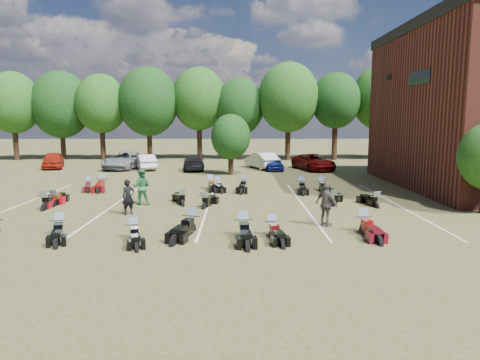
{
  "coord_description": "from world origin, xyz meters",
  "views": [
    {
      "loc": [
        -1.48,
        -19.19,
        4.5
      ],
      "look_at": [
        -1.32,
        4.0,
        1.2
      ],
      "focal_mm": 32.0,
      "sensor_mm": 36.0,
      "label": 1
    }
  ],
  "objects_px": {
    "person_green": "(142,187)",
    "motorcycle_7": "(45,210)",
    "car_4": "(272,163)",
    "motorcycle_14": "(89,189)",
    "person_grey": "(326,204)",
    "motorcycle_3": "(134,239)",
    "car_0": "(53,160)",
    "person_black": "(128,197)"
  },
  "relations": [
    {
      "from": "person_grey",
      "to": "person_green",
      "type": "bearing_deg",
      "value": 21.08
    },
    {
      "from": "person_green",
      "to": "motorcycle_14",
      "type": "height_order",
      "value": "person_green"
    },
    {
      "from": "car_0",
      "to": "person_black",
      "type": "relative_size",
      "value": 2.61
    },
    {
      "from": "person_green",
      "to": "motorcycle_14",
      "type": "bearing_deg",
      "value": -50.36
    },
    {
      "from": "person_black",
      "to": "motorcycle_7",
      "type": "relative_size",
      "value": 0.67
    },
    {
      "from": "car_4",
      "to": "person_grey",
      "type": "distance_m",
      "value": 20.23
    },
    {
      "from": "motorcycle_3",
      "to": "motorcycle_7",
      "type": "bearing_deg",
      "value": 120.47
    },
    {
      "from": "person_green",
      "to": "person_black",
      "type": "bearing_deg",
      "value": 85.18
    },
    {
      "from": "person_black",
      "to": "motorcycle_7",
      "type": "height_order",
      "value": "person_black"
    },
    {
      "from": "person_green",
      "to": "person_grey",
      "type": "bearing_deg",
      "value": 149.55
    },
    {
      "from": "car_0",
      "to": "motorcycle_3",
      "type": "xyz_separation_m",
      "value": [
        13.13,
        -23.74,
        -0.75
      ]
    },
    {
      "from": "person_black",
      "to": "person_grey",
      "type": "distance_m",
      "value": 9.23
    },
    {
      "from": "motorcycle_7",
      "to": "person_green",
      "type": "bearing_deg",
      "value": -164.37
    },
    {
      "from": "person_black",
      "to": "motorcycle_3",
      "type": "bearing_deg",
      "value": -108.38
    },
    {
      "from": "car_0",
      "to": "motorcycle_3",
      "type": "distance_m",
      "value": 27.14
    },
    {
      "from": "person_black",
      "to": "person_grey",
      "type": "bearing_deg",
      "value": -49.32
    },
    {
      "from": "motorcycle_14",
      "to": "car_0",
      "type": "bearing_deg",
      "value": 104.64
    },
    {
      "from": "car_4",
      "to": "person_green",
      "type": "xyz_separation_m",
      "value": [
        -8.21,
        -15.52,
        0.31
      ]
    },
    {
      "from": "car_0",
      "to": "person_green",
      "type": "relative_size",
      "value": 2.29
    },
    {
      "from": "car_0",
      "to": "motorcycle_7",
      "type": "bearing_deg",
      "value": -87.24
    },
    {
      "from": "person_green",
      "to": "car_4",
      "type": "bearing_deg",
      "value": -120.34
    },
    {
      "from": "car_4",
      "to": "motorcycle_3",
      "type": "xyz_separation_m",
      "value": [
        -7.05,
        -22.16,
        -0.64
      ]
    },
    {
      "from": "car_4",
      "to": "motorcycle_14",
      "type": "relative_size",
      "value": 1.81
    },
    {
      "from": "car_0",
      "to": "person_black",
      "type": "distance_m",
      "value": 22.82
    },
    {
      "from": "person_green",
      "to": "motorcycle_7",
      "type": "height_order",
      "value": "person_green"
    },
    {
      "from": "person_black",
      "to": "person_green",
      "type": "distance_m",
      "value": 2.39
    },
    {
      "from": "car_4",
      "to": "person_green",
      "type": "relative_size",
      "value": 1.98
    },
    {
      "from": "person_green",
      "to": "motorcycle_3",
      "type": "distance_m",
      "value": 6.81
    },
    {
      "from": "car_4",
      "to": "person_black",
      "type": "height_order",
      "value": "person_black"
    },
    {
      "from": "motorcycle_3",
      "to": "motorcycle_7",
      "type": "xyz_separation_m",
      "value": [
        -5.72,
        5.29,
        0.0
      ]
    },
    {
      "from": "motorcycle_3",
      "to": "person_black",
      "type": "bearing_deg",
      "value": 89.67
    },
    {
      "from": "car_4",
      "to": "person_green",
      "type": "height_order",
      "value": "person_green"
    },
    {
      "from": "car_0",
      "to": "person_grey",
      "type": "relative_size",
      "value": 2.32
    },
    {
      "from": "car_4",
      "to": "motorcycle_7",
      "type": "distance_m",
      "value": 21.17
    },
    {
      "from": "motorcycle_3",
      "to": "motorcycle_7",
      "type": "distance_m",
      "value": 7.79
    },
    {
      "from": "person_black",
      "to": "motorcycle_3",
      "type": "relative_size",
      "value": 0.81
    },
    {
      "from": "car_0",
      "to": "car_4",
      "type": "xyz_separation_m",
      "value": [
        20.18,
        -1.57,
        -0.1
      ]
    },
    {
      "from": "person_green",
      "to": "motorcycle_14",
      "type": "distance_m",
      "value": 6.88
    },
    {
      "from": "person_black",
      "to": "motorcycle_3",
      "type": "height_order",
      "value": "person_black"
    },
    {
      "from": "motorcycle_3",
      "to": "motorcycle_14",
      "type": "relative_size",
      "value": 0.99
    },
    {
      "from": "car_4",
      "to": "motorcycle_14",
      "type": "bearing_deg",
      "value": -146.82
    },
    {
      "from": "person_black",
      "to": "motorcycle_14",
      "type": "relative_size",
      "value": 0.8
    }
  ]
}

